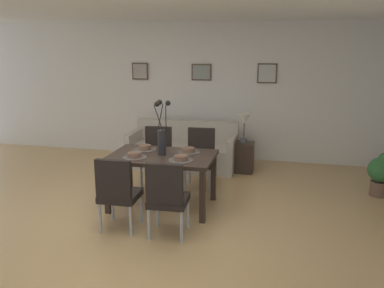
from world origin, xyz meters
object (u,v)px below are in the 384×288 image
object	(u,v)px
bowl_far_left	(181,157)
framed_picture_right	(267,73)
dining_chair_far_left	(167,196)
sofa	(183,151)
dining_table	(162,161)
potted_plant	(381,172)
bowl_far_right	(188,149)
centerpiece_vase	(162,134)
table_lamp	(244,122)
framed_picture_left	(140,71)
framed_picture_center	(201,72)
dining_chair_near_left	(118,191)
side_table	(243,157)
bowl_near_right	(145,147)
bowl_near_left	(134,154)
dining_chair_near_right	(157,153)
dining_chair_far_right	(200,155)

from	to	relation	value
bowl_far_left	framed_picture_right	xyz separation A→B (m)	(0.92, 2.78, 0.88)
dining_chair_far_left	sofa	bearing A→B (deg)	100.43
dining_table	potted_plant	world-z (taller)	dining_table
bowl_far_right	centerpiece_vase	bearing A→B (deg)	-147.39
table_lamp	framed_picture_left	distance (m)	2.41
sofa	framed_picture_center	size ratio (longest dim) A/B	5.06
framed_picture_center	dining_chair_near_left	bearing A→B (deg)	-94.90
side_table	sofa	bearing A→B (deg)	176.54
dining_chair_near_left	side_table	distance (m)	2.92
bowl_near_right	bowl_far_left	bearing A→B (deg)	-32.71
dining_chair_near_left	bowl_near_left	distance (m)	0.69
bowl_far_left	framed_picture_center	xyz separation A→B (m)	(-0.32, 2.78, 0.88)
bowl_far_left	framed_picture_right	world-z (taller)	framed_picture_right
bowl_far_right	sofa	distance (m)	1.82
framed_picture_center	bowl_far_right	bearing A→B (deg)	-82.44
framed_picture_left	potted_plant	xyz separation A→B (m)	(4.23, -1.48, -1.29)
bowl_near_left	framed_picture_right	distance (m)	3.30
side_table	framed_picture_left	distance (m)	2.68
centerpiece_vase	framed_picture_left	distance (m)	2.93
dining_chair_near_left	dining_chair_far_left	xyz separation A→B (m)	(0.61, -0.02, 0.00)
dining_chair_far_left	bowl_near_left	size ratio (longest dim) A/B	5.41
bowl_near_right	framed_picture_left	distance (m)	2.69
dining_chair_near_left	framed_picture_center	bearing A→B (deg)	85.10
bowl_far_left	dining_chair_near_right	bearing A→B (deg)	122.40
dining_chair_near_right	framed_picture_center	size ratio (longest dim) A/B	2.42
dining_chair_near_right	bowl_far_right	distance (m)	0.95
dining_chair_far_right	bowl_near_right	world-z (taller)	dining_chair_far_right
bowl_near_right	bowl_far_right	xyz separation A→B (m)	(0.63, 0.00, 0.00)
bowl_far_left	dining_chair_near_left	bearing A→B (deg)	-133.75
potted_plant	centerpiece_vase	bearing A→B (deg)	-159.93
dining_table	bowl_near_right	distance (m)	0.40
bowl_near_right	side_table	xyz separation A→B (m)	(1.23, 1.61, -0.52)
bowl_near_right	side_table	distance (m)	2.09
dining_chair_near_right	framed_picture_center	bearing A→B (deg)	78.85
dining_chair_near_left	framed_picture_left	distance (m)	3.72
dining_chair_near_right	table_lamp	size ratio (longest dim) A/B	1.80
dining_table	potted_plant	size ratio (longest dim) A/B	2.09
bowl_near_right	framed_picture_left	size ratio (longest dim) A/B	0.52
dining_chair_near_left	bowl_far_right	size ratio (longest dim) A/B	5.41
dining_chair_near_right	dining_chair_far_left	bearing A→B (deg)	-68.60
dining_chair_far_left	bowl_near_left	bearing A→B (deg)	134.12
bowl_far_right	framed_picture_right	distance (m)	2.69
sofa	table_lamp	bearing A→B (deg)	-3.46
potted_plant	bowl_near_right	bearing A→B (deg)	-164.89
dining_chair_far_left	side_table	distance (m)	2.75
dining_chair_near_right	framed_picture_right	distance (m)	2.62
framed_picture_center	potted_plant	distance (m)	3.59
dining_chair_far_left	table_lamp	distance (m)	2.76
dining_chair_near_right	sofa	distance (m)	1.08
dining_table	framed_picture_left	xyz separation A→B (m)	(-1.23, 2.58, 1.01)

